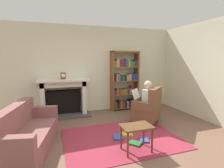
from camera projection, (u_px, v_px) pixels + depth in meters
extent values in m
plane|color=brown|center=(127.00, 145.00, 3.51)|extent=(14.00, 14.00, 0.00)
cube|color=beige|center=(95.00, 69.00, 5.70)|extent=(5.60, 0.10, 2.70)
cube|color=beige|center=(191.00, 70.00, 5.33)|extent=(0.10, 5.20, 2.70)
cube|color=#982A3D|center=(121.00, 138.00, 3.79)|extent=(2.40, 1.80, 0.01)
cube|color=#4C4742|center=(65.00, 116.00, 5.21)|extent=(1.48, 0.64, 0.05)
cube|color=black|center=(64.00, 102.00, 5.36)|extent=(0.96, 0.20, 0.70)
cube|color=silver|center=(43.00, 100.00, 5.05)|extent=(0.12, 0.44, 1.05)
cube|color=silver|center=(83.00, 97.00, 5.42)|extent=(0.12, 0.44, 1.05)
cube|color=silver|center=(63.00, 84.00, 5.17)|extent=(1.28, 0.44, 0.16)
cube|color=silver|center=(63.00, 80.00, 5.10)|extent=(1.44, 0.56, 0.06)
cylinder|color=brown|center=(63.00, 76.00, 5.06)|extent=(0.14, 0.14, 0.19)
cylinder|color=white|center=(63.00, 75.00, 5.00)|extent=(0.10, 0.01, 0.10)
cube|color=brown|center=(112.00, 81.00, 5.72)|extent=(0.04, 0.32, 1.93)
cube|color=brown|center=(137.00, 80.00, 6.00)|extent=(0.04, 0.32, 1.93)
cube|color=brown|center=(125.00, 52.00, 5.72)|extent=(0.92, 0.32, 0.04)
cube|color=brown|center=(124.00, 107.00, 5.99)|extent=(0.88, 0.32, 0.02)
cube|color=maroon|center=(114.00, 104.00, 5.83)|extent=(0.04, 0.26, 0.25)
cube|color=#1E592D|center=(115.00, 105.00, 5.86)|extent=(0.06, 0.26, 0.20)
cube|color=black|center=(117.00, 105.00, 5.88)|extent=(0.06, 0.26, 0.17)
cube|color=maroon|center=(119.00, 104.00, 5.89)|extent=(0.04, 0.26, 0.24)
cube|color=brown|center=(121.00, 104.00, 5.92)|extent=(0.08, 0.26, 0.22)
cube|color=#4C1E59|center=(123.00, 104.00, 5.95)|extent=(0.08, 0.26, 0.18)
cube|color=black|center=(125.00, 105.00, 5.97)|extent=(0.05, 0.26, 0.16)
cube|color=#997F4C|center=(126.00, 104.00, 5.99)|extent=(0.04, 0.26, 0.21)
cube|color=#4C1E59|center=(128.00, 104.00, 6.01)|extent=(0.04, 0.26, 0.18)
cube|color=black|center=(130.00, 103.00, 6.02)|extent=(0.08, 0.26, 0.25)
cube|color=#1E592D|center=(132.00, 103.00, 6.06)|extent=(0.09, 0.26, 0.20)
cube|color=brown|center=(134.00, 102.00, 6.08)|extent=(0.06, 0.26, 0.25)
cube|color=brown|center=(124.00, 94.00, 5.92)|extent=(0.88, 0.32, 0.02)
cube|color=#4C1E59|center=(114.00, 92.00, 5.78)|extent=(0.09, 0.26, 0.16)
cube|color=brown|center=(117.00, 92.00, 5.81)|extent=(0.07, 0.26, 0.19)
cube|color=maroon|center=(119.00, 92.00, 5.83)|extent=(0.04, 0.26, 0.16)
cube|color=brown|center=(120.00, 91.00, 5.85)|extent=(0.06, 0.26, 0.18)
cube|color=brown|center=(122.00, 91.00, 5.88)|extent=(0.09, 0.26, 0.17)
cube|color=brown|center=(125.00, 91.00, 5.90)|extent=(0.07, 0.26, 0.19)
cube|color=navy|center=(127.00, 91.00, 5.93)|extent=(0.07, 0.26, 0.16)
cube|color=brown|center=(129.00, 91.00, 5.95)|extent=(0.07, 0.26, 0.19)
cube|color=maroon|center=(131.00, 90.00, 5.97)|extent=(0.07, 0.26, 0.26)
cube|color=black|center=(133.00, 91.00, 6.00)|extent=(0.05, 0.26, 0.18)
cube|color=#4C1E59|center=(135.00, 90.00, 6.02)|extent=(0.06, 0.26, 0.18)
cube|color=brown|center=(125.00, 81.00, 5.86)|extent=(0.88, 0.32, 0.02)
cube|color=black|center=(114.00, 78.00, 5.71)|extent=(0.04, 0.26, 0.17)
cube|color=#4C1E59|center=(115.00, 77.00, 5.72)|extent=(0.04, 0.26, 0.22)
cube|color=#997F4C|center=(116.00, 77.00, 5.73)|extent=(0.05, 0.26, 0.22)
cube|color=brown|center=(118.00, 77.00, 5.75)|extent=(0.06, 0.26, 0.23)
cube|color=navy|center=(120.00, 78.00, 5.78)|extent=(0.06, 0.26, 0.20)
cube|color=#1E592D|center=(122.00, 78.00, 5.81)|extent=(0.07, 0.26, 0.16)
cube|color=black|center=(124.00, 78.00, 5.83)|extent=(0.06, 0.26, 0.16)
cube|color=#997F4C|center=(126.00, 78.00, 5.85)|extent=(0.08, 0.26, 0.16)
cube|color=#997F4C|center=(129.00, 77.00, 5.88)|extent=(0.09, 0.26, 0.22)
cube|color=#4C1E59|center=(131.00, 77.00, 5.90)|extent=(0.04, 0.26, 0.23)
cube|color=navy|center=(133.00, 77.00, 5.92)|extent=(0.08, 0.26, 0.22)
cube|color=navy|center=(135.00, 76.00, 5.95)|extent=(0.08, 0.26, 0.23)
cube|color=brown|center=(125.00, 67.00, 5.79)|extent=(0.88, 0.32, 0.02)
cube|color=brown|center=(114.00, 64.00, 5.65)|extent=(0.08, 0.26, 0.20)
cube|color=#997F4C|center=(117.00, 63.00, 5.68)|extent=(0.09, 0.26, 0.25)
cube|color=maroon|center=(119.00, 63.00, 5.70)|extent=(0.06, 0.26, 0.25)
cube|color=#4C1E59|center=(122.00, 63.00, 5.73)|extent=(0.08, 0.26, 0.24)
cube|color=#4C1E59|center=(124.00, 63.00, 5.75)|extent=(0.05, 0.26, 0.21)
cube|color=#1E592D|center=(126.00, 63.00, 5.77)|extent=(0.08, 0.26, 0.25)
cube|color=#997F4C|center=(128.00, 63.00, 5.80)|extent=(0.06, 0.26, 0.23)
cube|color=brown|center=(130.00, 64.00, 5.82)|extent=(0.05, 0.26, 0.18)
cube|color=#1E592D|center=(131.00, 64.00, 5.84)|extent=(0.04, 0.26, 0.20)
cube|color=#1E592D|center=(133.00, 64.00, 5.86)|extent=(0.07, 0.26, 0.17)
cube|color=navy|center=(134.00, 63.00, 5.88)|extent=(0.04, 0.26, 0.23)
cube|color=maroon|center=(136.00, 64.00, 5.90)|extent=(0.08, 0.26, 0.18)
cube|color=brown|center=(125.00, 53.00, 5.73)|extent=(0.88, 0.32, 0.02)
cylinder|color=#331E14|center=(140.00, 117.00, 4.98)|extent=(0.05, 0.05, 0.12)
cylinder|color=#331E14|center=(133.00, 123.00, 4.54)|extent=(0.05, 0.05, 0.12)
cylinder|color=#331E14|center=(157.00, 120.00, 4.74)|extent=(0.05, 0.05, 0.12)
cylinder|color=#331E14|center=(151.00, 126.00, 4.30)|extent=(0.05, 0.05, 0.12)
cube|color=brown|center=(145.00, 114.00, 4.61)|extent=(0.88, 0.87, 0.30)
cube|color=brown|center=(155.00, 99.00, 4.43)|extent=(0.59, 0.54, 0.55)
cube|color=brown|center=(149.00, 102.00, 4.81)|extent=(0.45, 0.49, 0.22)
cube|color=brown|center=(142.00, 106.00, 4.34)|extent=(0.45, 0.49, 0.22)
cube|color=silver|center=(148.00, 99.00, 4.53)|extent=(0.37, 0.36, 0.50)
sphere|color=#D8AD8C|center=(148.00, 85.00, 4.48)|extent=(0.20, 0.20, 0.20)
cube|color=#191E3F|center=(141.00, 105.00, 4.72)|extent=(0.35, 0.38, 0.12)
cube|color=#191E3F|center=(139.00, 106.00, 4.59)|extent=(0.35, 0.38, 0.12)
cylinder|color=#191E3F|center=(134.00, 113.00, 4.86)|extent=(0.10, 0.10, 0.42)
cylinder|color=#191E3F|center=(132.00, 115.00, 4.72)|extent=(0.10, 0.10, 0.42)
cube|color=white|center=(136.00, 94.00, 4.68)|extent=(0.34, 0.32, 0.25)
cube|color=#895250|center=(30.00, 141.00, 3.23)|extent=(1.05, 1.81, 0.40)
cube|color=#895250|center=(12.00, 119.00, 3.14)|extent=(0.56, 1.70, 0.45)
cube|color=#895250|center=(9.00, 145.00, 2.43)|extent=(0.72, 0.31, 0.24)
cube|color=#895250|center=(41.00, 112.00, 3.94)|extent=(0.72, 0.31, 0.24)
cube|color=brown|center=(137.00, 126.00, 3.20)|extent=(0.56, 0.39, 0.03)
cylinder|color=brown|center=(128.00, 145.00, 3.02)|extent=(0.04, 0.04, 0.46)
cylinder|color=brown|center=(152.00, 141.00, 3.17)|extent=(0.04, 0.04, 0.46)
cylinder|color=brown|center=(121.00, 138.00, 3.30)|extent=(0.04, 0.04, 0.46)
cylinder|color=brown|center=(144.00, 134.00, 3.46)|extent=(0.04, 0.04, 0.46)
cube|color=#334CA5|center=(144.00, 140.00, 3.66)|extent=(0.26, 0.29, 0.03)
cube|color=#267233|center=(135.00, 143.00, 3.51)|extent=(0.30, 0.30, 0.03)
cube|color=gold|center=(126.00, 134.00, 3.95)|extent=(0.31, 0.27, 0.02)
cube|color=#334CA5|center=(118.00, 137.00, 3.78)|extent=(0.25, 0.30, 0.04)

